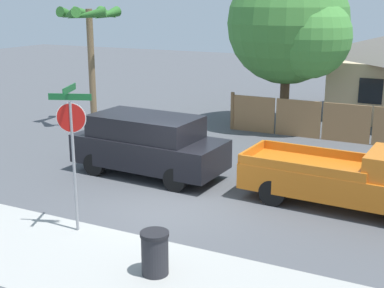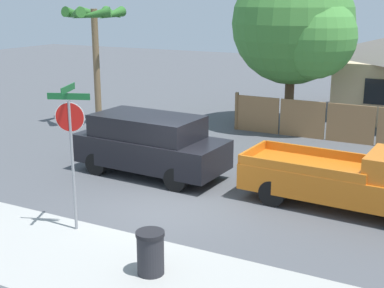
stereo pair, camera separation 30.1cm
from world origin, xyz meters
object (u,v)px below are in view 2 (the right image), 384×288
object	(u,v)px
red_suv	(150,143)
orange_pickup	(353,180)
palm_tree	(95,24)
stop_sign	(71,133)
trash_bin	(150,253)
oak_tree	(297,26)

from	to	relation	value
red_suv	orange_pickup	bearing A→B (deg)	2.63
palm_tree	orange_pickup	size ratio (longest dim) A/B	0.94
orange_pickup	stop_sign	distance (m)	7.34
stop_sign	trash_bin	distance (m)	3.53
stop_sign	orange_pickup	bearing A→B (deg)	16.43
oak_tree	palm_tree	size ratio (longest dim) A/B	1.37
palm_tree	red_suv	world-z (taller)	palm_tree
oak_tree	trash_bin	world-z (taller)	oak_tree
palm_tree	trash_bin	size ratio (longest dim) A/B	5.58
red_suv	orange_pickup	world-z (taller)	red_suv
oak_tree	orange_pickup	world-z (taller)	oak_tree
red_suv	palm_tree	bearing A→B (deg)	142.50
oak_tree	red_suv	xyz separation A→B (m)	(-2.06, -8.29, -3.30)
red_suv	orange_pickup	xyz separation A→B (m)	(6.30, -0.01, -0.21)
orange_pickup	trash_bin	xyz separation A→B (m)	(-2.88, -5.41, -0.36)
trash_bin	stop_sign	bearing A→B (deg)	160.00
trash_bin	palm_tree	bearing A→B (deg)	131.69
palm_tree	stop_sign	size ratio (longest dim) A/B	1.45
trash_bin	red_suv	bearing A→B (deg)	122.20
oak_tree	red_suv	world-z (taller)	oak_tree
orange_pickup	stop_sign	xyz separation A→B (m)	(-5.65, -4.40, 1.59)
red_suv	orange_pickup	distance (m)	6.30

